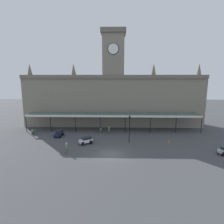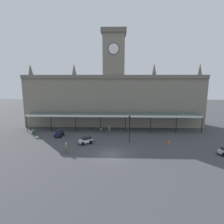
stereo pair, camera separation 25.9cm
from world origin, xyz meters
The scene contains 11 objects.
ground_plane centered at (0.00, 0.00, 0.00)m, with size 140.00×140.00×0.00m, color #404246.
station_building centered at (0.00, 18.02, 6.89)m, with size 41.36×5.82×21.82m.
entrance_canopy centered at (0.00, 12.89, 3.60)m, with size 36.96×3.26×3.74m.
car_white_estate centered at (-4.50, 4.41, 0.56)m, with size 2.43×2.27×1.27m.
car_navy_estate centered at (-10.43, 8.35, 0.56)m, with size 1.66×2.31×1.27m.
pedestrian_beside_cars centered at (-0.71, 9.97, 0.91)m, with size 0.34×0.34×1.67m.
pedestrian_crossing_forecourt centered at (-6.78, 0.34, 0.91)m, with size 0.34×0.34×1.67m.
victorian_lamppost centered at (3.08, 5.41, 3.06)m, with size 0.30×0.30×4.93m.
traffic_cone centered at (10.13, 5.40, 0.31)m, with size 0.40×0.40×0.62m, color orange.
planter_by_canopy centered at (-2.52, 11.34, 0.49)m, with size 0.60×0.60×0.96m.
planter_forecourt_centre centered at (-16.22, 9.69, 0.49)m, with size 0.60×0.60×0.96m.
Camera 1 is at (0.88, -26.58, 11.52)m, focal length 30.13 mm.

